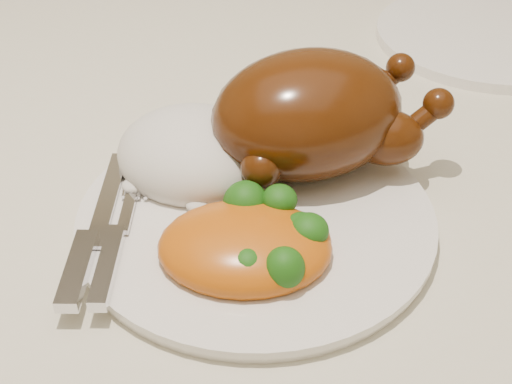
# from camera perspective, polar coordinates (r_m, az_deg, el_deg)

# --- Properties ---
(dining_table) EXTENTS (1.60, 0.90, 0.76)m
(dining_table) POSITION_cam_1_polar(r_m,az_deg,el_deg) (0.74, -2.32, -0.20)
(dining_table) COLOR brown
(dining_table) RESTS_ON floor
(tablecloth) EXTENTS (1.73, 1.03, 0.18)m
(tablecloth) POSITION_cam_1_polar(r_m,az_deg,el_deg) (0.69, -2.47, 4.59)
(tablecloth) COLOR beige
(tablecloth) RESTS_ON dining_table
(dinner_plate) EXTENTS (0.30, 0.30, 0.01)m
(dinner_plate) POSITION_cam_1_polar(r_m,az_deg,el_deg) (0.53, -0.00, -2.18)
(dinner_plate) COLOR white
(dinner_plate) RESTS_ON tablecloth
(side_plate) EXTENTS (0.27, 0.27, 0.01)m
(side_plate) POSITION_cam_1_polar(r_m,az_deg,el_deg) (0.84, 18.11, 11.81)
(side_plate) COLOR white
(side_plate) RESTS_ON tablecloth
(roast_chicken) EXTENTS (0.21, 0.17, 0.10)m
(roast_chicken) POSITION_cam_1_polar(r_m,az_deg,el_deg) (0.56, 4.58, 6.29)
(roast_chicken) COLOR #482207
(roast_chicken) RESTS_ON dinner_plate
(rice_mound) EXTENTS (0.16, 0.15, 0.07)m
(rice_mound) POSITION_cam_1_polar(r_m,az_deg,el_deg) (0.57, -4.91, 3.00)
(rice_mound) COLOR white
(rice_mound) RESTS_ON dinner_plate
(mac_and_cheese) EXTENTS (0.13, 0.10, 0.05)m
(mac_and_cheese) POSITION_cam_1_polar(r_m,az_deg,el_deg) (0.49, -0.13, -4.11)
(mac_and_cheese) COLOR #CC610D
(mac_and_cheese) RESTS_ON dinner_plate
(cutlery) EXTENTS (0.04, 0.17, 0.01)m
(cutlery) POSITION_cam_1_polar(r_m,az_deg,el_deg) (0.51, -12.27, -4.05)
(cutlery) COLOR silver
(cutlery) RESTS_ON dinner_plate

